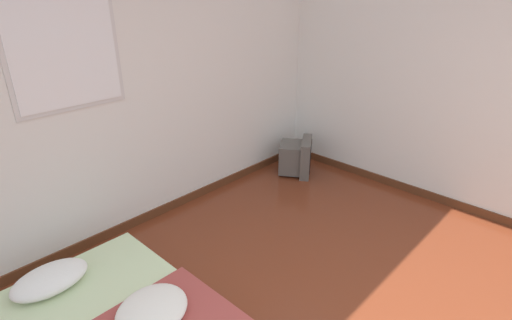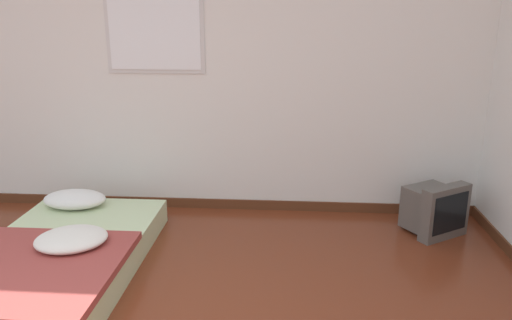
% 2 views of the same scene
% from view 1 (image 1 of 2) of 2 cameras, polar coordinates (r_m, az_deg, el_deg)
% --- Properties ---
extents(wall_back, '(7.84, 0.08, 2.60)m').
position_cam_1_polar(wall_back, '(3.54, -22.78, 7.82)').
color(wall_back, white).
rests_on(wall_back, ground_plane).
extents(crt_tv, '(0.55, 0.53, 0.44)m').
position_cam_1_polar(crt_tv, '(4.91, 5.87, 0.43)').
color(crt_tv, '#56514C').
rests_on(crt_tv, ground_plane).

